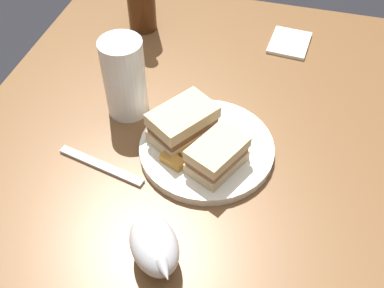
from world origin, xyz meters
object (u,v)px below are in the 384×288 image
gravy_boat (154,246)px  napkin (289,43)px  plate (207,148)px  sandwich_half_right (217,155)px  pint_glass (125,82)px  fork (101,166)px  sandwich_half_left (182,124)px

gravy_boat → napkin: 0.65m
plate → napkin: size_ratio=2.33×
sandwich_half_right → pint_glass: (-0.11, -0.21, 0.03)m
gravy_boat → fork: size_ratio=0.73×
napkin → pint_glass: bearing=-42.9°
plate → pint_glass: 0.21m
sandwich_half_left → plate: bearing=78.4°
sandwich_half_right → napkin: 0.44m
pint_glass → napkin: pint_glass is taller
pint_glass → fork: bearing=1.9°
sandwich_half_right → fork: 0.22m
pint_glass → gravy_boat: (0.31, 0.16, -0.03)m
plate → sandwich_half_left: size_ratio=1.78×
gravy_boat → sandwich_half_right: bearing=165.6°
napkin → plate: bearing=-15.8°
sandwich_half_right → gravy_boat: 0.21m
sandwich_half_left → sandwich_half_right: 0.10m
gravy_boat → plate: bearing=174.8°
sandwich_half_right → gravy_boat: size_ratio=0.94×
sandwich_half_left → pint_glass: size_ratio=0.86×
pint_glass → plate: bearing=68.9°
gravy_boat → napkin: size_ratio=1.20×
sandwich_half_left → sandwich_half_right: bearing=56.0°
pint_glass → gravy_boat: 0.36m
pint_glass → napkin: bearing=137.1°
sandwich_half_left → sandwich_half_right: (0.05, 0.08, -0.01)m
pint_glass → fork: (0.16, 0.01, -0.07)m
sandwich_half_left → gravy_boat: (0.25, 0.03, -0.01)m
plate → fork: (0.09, -0.18, -0.01)m
sandwich_half_left → sandwich_half_right: size_ratio=1.15×
plate → sandwich_half_right: size_ratio=2.06×
sandwich_half_right → pint_glass: pint_glass is taller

